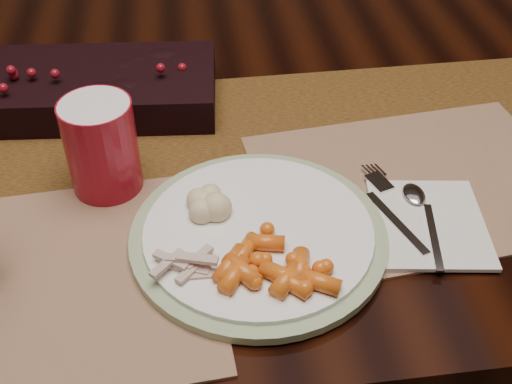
{
  "coord_description": "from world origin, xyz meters",
  "views": [
    {
      "loc": [
        -0.08,
        -0.83,
        1.29
      ],
      "look_at": [
        -0.01,
        -0.27,
        0.8
      ],
      "focal_mm": 45.0,
      "sensor_mm": 36.0,
      "label": 1
    }
  ],
  "objects": [
    {
      "name": "floor",
      "position": [
        0.0,
        0.0,
        0.0
      ],
      "size": [
        5.0,
        5.0,
        0.0
      ],
      "primitive_type": "plane",
      "color": "black",
      "rests_on": "ground"
    },
    {
      "name": "baby_carrots",
      "position": [
        -0.0,
        -0.36,
        0.78
      ],
      "size": [
        0.14,
        0.12,
        0.02
      ],
      "primitive_type": null,
      "rotation": [
        0.0,
        0.0,
        0.24
      ],
      "color": "#D65C15",
      "rests_on": "dinner_plate"
    },
    {
      "name": "placemat_second",
      "position": [
        -0.27,
        -0.33,
        0.75
      ],
      "size": [
        0.45,
        0.34,
        0.0
      ],
      "primitive_type": "cube",
      "rotation": [
        0.0,
        0.0,
        0.06
      ],
      "color": "brown",
      "rests_on": "dining_table"
    },
    {
      "name": "placemat_main",
      "position": [
        0.21,
        -0.22,
        0.75
      ],
      "size": [
        0.43,
        0.33,
        0.0
      ],
      "primitive_type": "cube",
      "rotation": [
        0.0,
        0.0,
        0.1
      ],
      "color": "brown",
      "rests_on": "dining_table"
    },
    {
      "name": "dinner_plate",
      "position": [
        -0.01,
        -0.3,
        0.76
      ],
      "size": [
        0.33,
        0.33,
        0.02
      ],
      "primitive_type": "cylinder",
      "rotation": [
        0.0,
        0.0,
        -0.09
      ],
      "color": "white",
      "rests_on": "placemat_main"
    },
    {
      "name": "napkin",
      "position": [
        0.2,
        -0.3,
        0.76
      ],
      "size": [
        0.15,
        0.17,
        0.01
      ],
      "primitive_type": "cube",
      "rotation": [
        0.0,
        0.0,
        -0.14
      ],
      "color": "silver",
      "rests_on": "placemat_main"
    },
    {
      "name": "centerpiece",
      "position": [
        -0.21,
        0.03,
        0.79
      ],
      "size": [
        0.37,
        0.21,
        0.07
      ],
      "primitive_type": null,
      "rotation": [
        0.0,
        0.0,
        -0.08
      ],
      "color": "black",
      "rests_on": "table_runner"
    },
    {
      "name": "red_cup",
      "position": [
        -0.19,
        -0.17,
        0.82
      ],
      "size": [
        0.09,
        0.09,
        0.12
      ],
      "primitive_type": "cylinder",
      "rotation": [
        0.0,
        0.0,
        -0.01
      ],
      "color": "maroon",
      "rests_on": "placemat_main"
    },
    {
      "name": "spoon",
      "position": [
        0.2,
        -0.3,
        0.76
      ],
      "size": [
        0.05,
        0.14,
        0.0
      ],
      "primitive_type": null,
      "rotation": [
        0.0,
        0.0,
        -0.2
      ],
      "color": "silver",
      "rests_on": "napkin"
    },
    {
      "name": "fork",
      "position": [
        0.16,
        -0.28,
        0.76
      ],
      "size": [
        0.07,
        0.15,
        0.0
      ],
      "primitive_type": null,
      "rotation": [
        0.0,
        0.0,
        0.33
      ],
      "color": "#A1A3C1",
      "rests_on": "napkin"
    },
    {
      "name": "turkey_shreds",
      "position": [
        -0.1,
        -0.35,
        0.78
      ],
      "size": [
        0.08,
        0.07,
        0.02
      ],
      "primitive_type": null,
      "rotation": [
        0.0,
        0.0,
        -0.06
      ],
      "color": "tan",
      "rests_on": "dinner_plate"
    },
    {
      "name": "dining_table",
      "position": [
        0.0,
        0.0,
        0.38
      ],
      "size": [
        1.8,
        1.0,
        0.75
      ],
      "primitive_type": "cube",
      "color": "black",
      "rests_on": "floor"
    },
    {
      "name": "mashed_potatoes",
      "position": [
        -0.05,
        -0.25,
        0.79
      ],
      "size": [
        0.09,
        0.08,
        0.04
      ],
      "primitive_type": null,
      "rotation": [
        0.0,
        0.0,
        -0.23
      ],
      "color": "beige",
      "rests_on": "dinner_plate"
    },
    {
      "name": "table_runner",
      "position": [
        -0.05,
        -0.11,
        0.75
      ],
      "size": [
        1.73,
        0.37,
        0.0
      ],
      "primitive_type": "cube",
      "rotation": [
        0.0,
        0.0,
        0.01
      ],
      "color": "black",
      "rests_on": "dining_table"
    }
  ]
}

